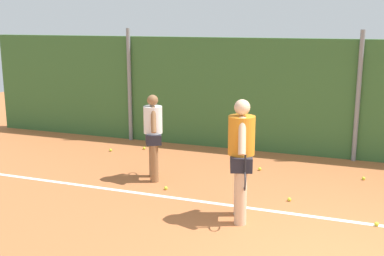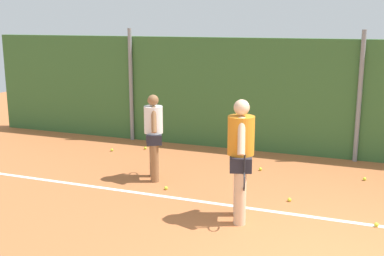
# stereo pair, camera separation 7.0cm
# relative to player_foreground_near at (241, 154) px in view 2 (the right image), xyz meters

# --- Properties ---
(ground_plane) EXTENTS (29.49, 29.49, 0.00)m
(ground_plane) POSITION_rel_player_foreground_near_xyz_m (1.53, 0.44, -1.07)
(ground_plane) COLOR #B76638
(hedge_fence_backdrop) EXTENTS (19.17, 0.25, 2.65)m
(hedge_fence_backdrop) POSITION_rel_player_foreground_near_xyz_m (1.53, 4.20, 0.26)
(hedge_fence_backdrop) COLOR #386633
(hedge_fence_backdrop) RESTS_ON ground_plane
(fence_post_left) EXTENTS (0.10, 0.10, 2.86)m
(fence_post_left) POSITION_rel_player_foreground_near_xyz_m (-4.00, 4.03, 0.36)
(fence_post_left) COLOR gray
(fence_post_left) RESTS_ON ground_plane
(fence_post_center) EXTENTS (0.10, 0.10, 2.86)m
(fence_post_center) POSITION_rel_player_foreground_near_xyz_m (1.53, 4.03, 0.36)
(fence_post_center) COLOR gray
(fence_post_center) RESTS_ON ground_plane
(court_baseline_paint) EXTENTS (14.01, 0.10, 0.01)m
(court_baseline_paint) POSITION_rel_player_foreground_near_xyz_m (1.53, 0.49, -1.06)
(court_baseline_paint) COLOR white
(court_baseline_paint) RESTS_ON ground_plane
(player_foreground_near) EXTENTS (0.47, 0.82, 1.90)m
(player_foreground_near) POSITION_rel_player_foreground_near_xyz_m (0.00, 0.00, 0.00)
(player_foreground_near) COLOR beige
(player_foreground_near) RESTS_ON ground_plane
(player_midcourt) EXTENTS (0.50, 0.68, 1.67)m
(player_midcourt) POSITION_rel_player_foreground_near_xyz_m (-2.09, 1.33, -0.13)
(player_midcourt) COLOR #8C603D
(player_midcourt) RESTS_ON ground_plane
(tennis_ball_1) EXTENTS (0.07, 0.07, 0.07)m
(tennis_ball_1) POSITION_rel_player_foreground_near_xyz_m (0.61, 1.04, -1.03)
(tennis_ball_1) COLOR #CCDB33
(tennis_ball_1) RESTS_ON ground_plane
(tennis_ball_2) EXTENTS (0.07, 0.07, 0.07)m
(tennis_ball_2) POSITION_rel_player_foreground_near_xyz_m (2.01, 0.46, -1.03)
(tennis_ball_2) COLOR #CCDB33
(tennis_ball_2) RESTS_ON ground_plane
(tennis_ball_5) EXTENTS (0.07, 0.07, 0.07)m
(tennis_ball_5) POSITION_rel_player_foreground_near_xyz_m (-0.26, 2.59, -1.03)
(tennis_ball_5) COLOR #CCDB33
(tennis_ball_5) RESTS_ON ground_plane
(tennis_ball_6) EXTENTS (0.07, 0.07, 0.07)m
(tennis_ball_6) POSITION_rel_player_foreground_near_xyz_m (-0.42, 1.47, -1.03)
(tennis_ball_6) COLOR #CCDB33
(tennis_ball_6) RESTS_ON ground_plane
(tennis_ball_7) EXTENTS (0.07, 0.07, 0.07)m
(tennis_ball_7) POSITION_rel_player_foreground_near_xyz_m (-1.62, 0.83, -1.03)
(tennis_ball_7) COLOR #CCDB33
(tennis_ball_7) RESTS_ON ground_plane
(tennis_ball_8) EXTENTS (0.07, 0.07, 0.07)m
(tennis_ball_8) POSITION_rel_player_foreground_near_xyz_m (-3.91, 2.82, -1.03)
(tennis_ball_8) COLOR #CCDB33
(tennis_ball_8) RESTS_ON ground_plane
(tennis_ball_10) EXTENTS (0.07, 0.07, 0.07)m
(tennis_ball_10) POSITION_rel_player_foreground_near_xyz_m (-3.25, 3.27, -1.03)
(tennis_ball_10) COLOR #CCDB33
(tennis_ball_10) RESTS_ON ground_plane
(tennis_ball_12) EXTENTS (0.07, 0.07, 0.07)m
(tennis_ball_12) POSITION_rel_player_foreground_near_xyz_m (1.78, 2.69, -1.03)
(tennis_ball_12) COLOR #CCDB33
(tennis_ball_12) RESTS_ON ground_plane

